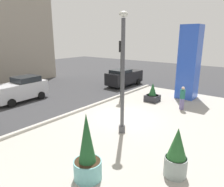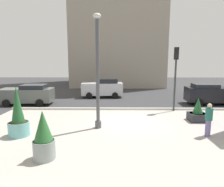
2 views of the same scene
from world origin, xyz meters
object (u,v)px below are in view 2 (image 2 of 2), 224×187
(potted_plant_near_left, at_px, (198,112))
(potted_plant_by_pillar, at_px, (44,137))
(car_curb_west, at_px, (28,94))
(potted_plant_near_right, at_px, (18,117))
(traffic_light_far_side, at_px, (176,69))
(pedestrian_on_sidewalk, at_px, (209,118))
(lamp_post, at_px, (98,75))
(car_curb_east, at_px, (212,94))
(car_passing_lane, at_px, (103,88))

(potted_plant_near_left, relative_size, potted_plant_by_pillar, 0.78)
(car_curb_west, bearing_deg, potted_plant_near_right, -70.12)
(traffic_light_far_side, distance_m, pedestrian_on_sidewalk, 5.74)
(potted_plant_by_pillar, distance_m, potted_plant_near_right, 3.29)
(potted_plant_by_pillar, xyz_separation_m, traffic_light_far_side, (7.31, 7.80, 2.33))
(car_curb_west, xyz_separation_m, pedestrian_on_sidewalk, (12.38, -7.44, 0.05))
(potted_plant_near_right, distance_m, car_curb_west, 7.97)
(potted_plant_by_pillar, bearing_deg, potted_plant_near_right, 130.95)
(potted_plant_by_pillar, distance_m, pedestrian_on_sidewalk, 7.94)
(car_curb_west, bearing_deg, potted_plant_by_pillar, -64.01)
(lamp_post, height_order, traffic_light_far_side, lamp_post)
(potted_plant_near_left, xyz_separation_m, pedestrian_on_sidewalk, (-0.53, -2.63, 0.38))
(lamp_post, relative_size, traffic_light_far_side, 1.31)
(car_curb_west, bearing_deg, pedestrian_on_sidewalk, -30.98)
(car_curb_east, distance_m, pedestrian_on_sidewalk, 8.62)
(car_passing_lane, relative_size, car_curb_west, 0.96)
(potted_plant_by_pillar, height_order, car_curb_west, potted_plant_by_pillar)
(car_curb_west, bearing_deg, potted_plant_near_left, -20.41)
(lamp_post, bearing_deg, potted_plant_near_right, -162.12)
(traffic_light_far_side, xyz_separation_m, car_curb_east, (4.01, 2.47, -2.29))
(potted_plant_near_right, height_order, traffic_light_far_side, traffic_light_far_side)
(potted_plant_near_left, height_order, car_curb_west, car_curb_west)
(lamp_post, distance_m, traffic_light_far_side, 6.82)
(pedestrian_on_sidewalk, bearing_deg, car_curb_west, 149.02)
(traffic_light_far_side, bearing_deg, potted_plant_near_left, -74.31)
(potted_plant_near_right, xyz_separation_m, car_curb_east, (13.47, 7.79, -0.05))
(lamp_post, xyz_separation_m, car_curb_west, (-6.68, 6.21, -2.17))
(pedestrian_on_sidewalk, bearing_deg, lamp_post, 167.88)
(car_curb_east, bearing_deg, potted_plant_by_pillar, -137.78)
(potted_plant_near_right, distance_m, traffic_light_far_side, 11.08)
(potted_plant_near_left, height_order, potted_plant_by_pillar, potted_plant_by_pillar)
(potted_plant_near_right, bearing_deg, car_passing_lane, 71.84)
(traffic_light_far_side, height_order, car_curb_west, traffic_light_far_side)
(potted_plant_near_left, distance_m, traffic_light_far_side, 3.82)
(traffic_light_far_side, bearing_deg, potted_plant_near_right, -150.65)
(traffic_light_far_side, distance_m, car_passing_lane, 8.58)
(potted_plant_near_right, height_order, car_passing_lane, potted_plant_near_right)
(potted_plant_by_pillar, relative_size, car_curb_east, 0.43)
(car_passing_lane, bearing_deg, lamp_post, -88.40)
(potted_plant_near_left, bearing_deg, car_curb_east, 57.35)
(lamp_post, relative_size, car_curb_west, 1.40)
(car_curb_east, bearing_deg, pedestrian_on_sidewalk, -116.16)
(potted_plant_by_pillar, height_order, pedestrian_on_sidewalk, potted_plant_by_pillar)
(potted_plant_by_pillar, height_order, traffic_light_far_side, traffic_light_far_side)
(lamp_post, xyz_separation_m, traffic_light_far_side, (5.49, 4.04, 0.16))
(lamp_post, xyz_separation_m, pedestrian_on_sidewalk, (5.71, -1.23, -2.12))
(lamp_post, bearing_deg, car_passing_lane, 91.60)
(car_passing_lane, height_order, car_curb_west, car_passing_lane)
(potted_plant_near_left, height_order, traffic_light_far_side, traffic_light_far_side)
(potted_plant_near_left, height_order, car_curb_east, car_curb_east)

